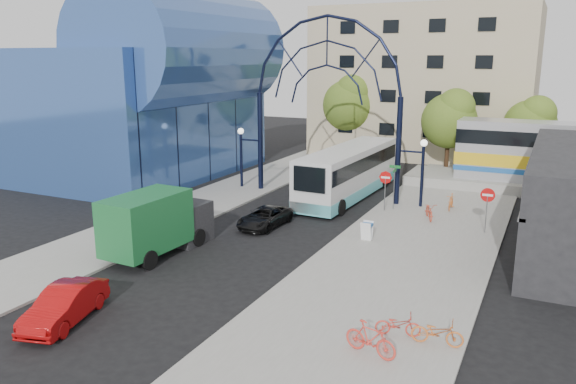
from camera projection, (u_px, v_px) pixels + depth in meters
The scene contains 22 objects.
ground at pixel (213, 262), 26.44m from camera, with size 120.00×120.00×0.00m, color black.
sidewalk_east at pixel (402, 260), 26.56m from camera, with size 8.00×56.00×0.12m, color gray.
plaza_west at pixel (178, 214), 34.42m from camera, with size 5.00×50.00×0.12m, color gray.
gateway_arch at pixel (327, 70), 36.69m from camera, with size 13.64×0.44×12.10m.
stop_sign at pixel (385, 181), 34.46m from camera, with size 0.80×0.07×2.50m.
do_not_enter_sign at pixel (487, 199), 30.10m from camera, with size 0.76×0.07×2.48m.
street_name_sign at pixel (394, 178), 34.79m from camera, with size 0.70×0.70×2.80m.
sandwich_board at pixel (367, 229), 29.14m from camera, with size 0.55×0.61×0.99m.
transit_hall at pixel (152, 92), 44.44m from camera, with size 16.50×18.00×14.50m.
apartment_block at pixel (426, 82), 54.59m from camera, with size 20.00×12.10×14.00m.
tree_north_a at pixel (451, 118), 45.49m from camera, with size 4.48×4.48×7.00m.
tree_north_b at pixel (351, 102), 53.05m from camera, with size 5.12×5.12×8.00m.
tree_north_c at pixel (532, 123), 44.80m from camera, with size 4.16×4.16×6.50m.
city_bus at pixel (349, 172), 38.30m from camera, with size 3.29×12.52×3.41m.
green_truck at pixel (158, 223), 27.36m from camera, with size 2.59×6.26×3.12m.
black_suv at pixel (265, 217), 31.84m from camera, with size 1.85×4.01×1.11m, color black.
red_sedan at pixel (65, 305), 20.37m from camera, with size 1.41×4.03×1.33m, color #A60A0B.
bike_near_a at pixel (429, 211), 32.95m from camera, with size 0.67×1.91×1.01m, color #CC4128.
bike_near_b at pixel (451, 202), 34.99m from camera, with size 0.46×1.64×0.99m, color orange.
bike_far_a at pixel (398, 325), 19.17m from camera, with size 0.54×1.55×0.81m, color red.
bike_far_b at pixel (371, 339), 17.89m from camera, with size 0.52×1.86×1.12m, color red.
bike_far_c at pixel (437, 332), 18.54m from camera, with size 0.60×1.72×0.90m, color #CE6629.
Camera 1 is at (13.97, -20.93, 9.45)m, focal length 35.00 mm.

